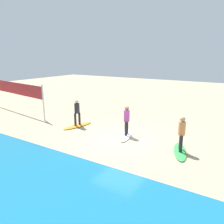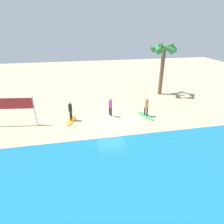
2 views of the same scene
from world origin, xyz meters
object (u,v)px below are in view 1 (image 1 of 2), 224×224
object	(u,v)px
surfer_orange	(77,111)
volleyball_net	(11,89)
surfer_green	(182,131)
surfboard_white	(126,135)
surfboard_orange	(78,126)
surfboard_green	(180,151)
surfer_white	(127,118)

from	to	relation	value
surfer_orange	volleyball_net	bearing A→B (deg)	-3.32
surfer_green	surfer_orange	world-z (taller)	same
surfboard_white	surfboard_orange	world-z (taller)	same
volleyball_net	surfboard_green	bearing A→B (deg)	176.37
surfboard_white	surfboard_orange	xyz separation A→B (m)	(3.45, 0.11, 0.00)
surfboard_green	surfer_orange	distance (m)	6.67
surfer_green	surfboard_orange	size ratio (longest dim) A/B	0.78
surfer_green	surfboard_white	world-z (taller)	surfer_green
surfer_white	surfboard_orange	size ratio (longest dim) A/B	0.78
surfer_green	volleyball_net	xyz separation A→B (m)	(13.82, -0.88, 0.75)
surfer_orange	surfboard_orange	bearing A→B (deg)	90.00
volleyball_net	surfer_white	bearing A→B (deg)	178.31
surfer_orange	volleyball_net	distance (m)	7.29
surfboard_white	surfer_white	distance (m)	0.99
surfer_green	surfer_orange	bearing A→B (deg)	-3.96
surfboard_green	volleyball_net	size ratio (longest dim) A/B	0.23
surfer_white	volleyball_net	bearing A→B (deg)	-1.69
surfer_green	volleyball_net	bearing A→B (deg)	-3.63
surfboard_green	surfboard_orange	world-z (taller)	same
surfboard_white	surfer_orange	distance (m)	3.59
surfboard_white	surfer_orange	xyz separation A→B (m)	(3.45, 0.11, 0.99)
surfboard_green	surfboard_orange	bearing A→B (deg)	-112.65
surfer_white	surfboard_orange	bearing A→B (deg)	1.75
surfboard_green	surfer_green	world-z (taller)	surfer_green
surfboard_green	surfboard_white	xyz separation A→B (m)	(3.13, -0.56, 0.00)
surfboard_green	surfer_orange	bearing A→B (deg)	-112.65
surfboard_white	volleyball_net	distance (m)	10.83
surfboard_white	volleyball_net	size ratio (longest dim) A/B	0.23
surfboard_green	volleyball_net	bearing A→B (deg)	-112.31
surfer_green	surfer_white	bearing A→B (deg)	-10.15
surfboard_orange	volleyball_net	xyz separation A→B (m)	(7.24, -0.42, 1.74)
surfer_green	surfboard_orange	bearing A→B (deg)	-3.96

